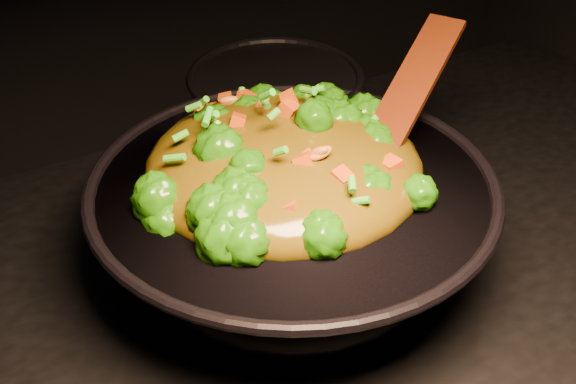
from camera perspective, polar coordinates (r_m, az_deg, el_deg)
wok at (r=0.88m, az=0.32°, el=-2.70°), size 0.51×0.51×0.12m
stir_fry at (r=0.84m, az=-0.29°, el=4.35°), size 0.35×0.35×0.10m
spatula at (r=0.89m, az=7.87°, el=5.76°), size 0.26×0.18×0.12m
back_pot at (r=1.08m, az=-0.86°, el=5.49°), size 0.22×0.22×0.13m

